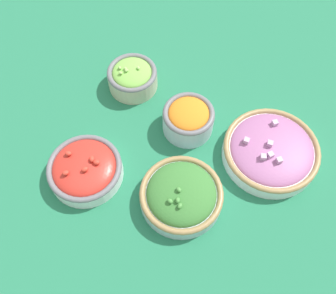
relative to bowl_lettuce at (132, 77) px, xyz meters
name	(u,v)px	position (x,y,z in m)	size (l,w,h in m)	color
ground_plane	(168,154)	(0.17, -0.11, -0.03)	(3.00, 3.00, 0.00)	#23704C
bowl_lettuce	(132,77)	(0.00, 0.00, 0.00)	(0.11, 0.11, 0.07)	beige
bowl_cherry_tomatoes	(85,169)	(0.05, -0.24, -0.01)	(0.15, 0.15, 0.06)	white
bowl_red_onion	(271,150)	(0.35, 0.00, -0.01)	(0.20, 0.20, 0.06)	white
bowl_broccoli	(181,195)	(0.25, -0.18, -0.01)	(0.16, 0.16, 0.06)	#B2C1CC
bowl_carrots	(186,117)	(0.16, -0.03, 0.00)	(0.11, 0.11, 0.07)	#B2C1CC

